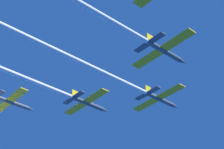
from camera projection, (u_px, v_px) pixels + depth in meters
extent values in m
cylinder|color=#4C5660|center=(159.00, 99.00, 102.32)|extent=(1.15, 10.50, 1.15)
cone|color=#4C5660|center=(175.00, 107.00, 105.76)|extent=(1.13, 2.31, 1.13)
ellipsoid|color=black|center=(165.00, 100.00, 103.84)|extent=(0.81, 2.10, 0.58)
cube|color=yellow|center=(146.00, 105.00, 104.92)|extent=(7.98, 2.31, 0.25)
cube|color=yellow|center=(171.00, 92.00, 99.15)|extent=(7.98, 2.31, 0.25)
cube|color=yellow|center=(148.00, 89.00, 100.85)|extent=(0.30, 1.89, 1.68)
cube|color=#4C5660|center=(141.00, 97.00, 101.45)|extent=(3.59, 1.39, 0.25)
cube|color=#4C5660|center=(154.00, 90.00, 98.45)|extent=(3.59, 1.39, 0.25)
cylinder|color=white|center=(63.00, 54.00, 85.65)|extent=(1.04, 51.51, 1.04)
cylinder|color=#4C5660|center=(87.00, 103.00, 104.00)|extent=(1.15, 10.50, 1.15)
cone|color=#4C5660|center=(105.00, 110.00, 107.44)|extent=(1.13, 2.31, 1.13)
ellipsoid|color=black|center=(94.00, 104.00, 105.52)|extent=(0.81, 2.10, 0.58)
cube|color=yellow|center=(76.00, 109.00, 106.60)|extent=(7.98, 2.31, 0.25)
cube|color=yellow|center=(96.00, 96.00, 100.83)|extent=(7.98, 2.31, 0.25)
cube|color=yellow|center=(75.00, 93.00, 102.53)|extent=(0.30, 1.89, 1.68)
cube|color=#4C5660|center=(69.00, 101.00, 103.13)|extent=(3.59, 1.39, 0.25)
cube|color=#4C5660|center=(79.00, 94.00, 100.13)|extent=(3.59, 1.39, 0.25)
cylinder|color=#4C5660|center=(164.00, 51.00, 84.21)|extent=(1.15, 10.50, 1.15)
cone|color=#4C5660|center=(183.00, 62.00, 87.65)|extent=(1.13, 2.31, 1.13)
ellipsoid|color=black|center=(171.00, 53.00, 85.73)|extent=(0.81, 2.10, 0.58)
cube|color=yellow|center=(147.00, 59.00, 86.81)|extent=(7.98, 2.31, 0.25)
cube|color=yellow|center=(178.00, 40.00, 81.04)|extent=(7.98, 2.31, 0.25)
cube|color=yellow|center=(150.00, 38.00, 82.74)|extent=(0.30, 1.89, 1.68)
cube|color=#4C5660|center=(142.00, 48.00, 83.34)|extent=(3.59, 1.39, 0.25)
cube|color=#4C5660|center=(158.00, 37.00, 80.34)|extent=(3.59, 1.39, 0.25)
cylinder|color=#4C5660|center=(11.00, 102.00, 105.65)|extent=(1.15, 10.50, 1.15)
cone|color=#4C5660|center=(31.00, 109.00, 109.09)|extent=(1.13, 2.31, 1.13)
ellipsoid|color=black|center=(18.00, 103.00, 107.17)|extent=(0.81, 2.10, 0.58)
cube|color=yellow|center=(1.00, 108.00, 108.25)|extent=(7.98, 2.31, 0.25)
cube|color=yellow|center=(17.00, 95.00, 102.48)|extent=(7.98, 2.31, 0.25)
cube|color=#4C5660|center=(0.00, 93.00, 101.78)|extent=(3.59, 1.39, 0.25)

